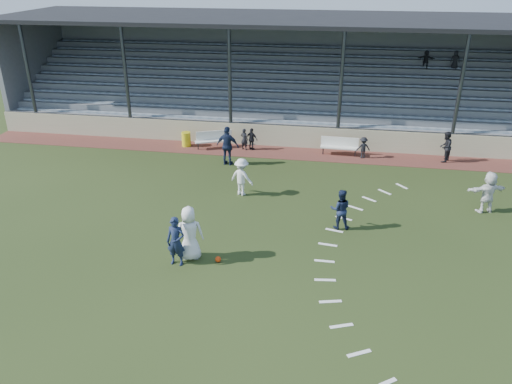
% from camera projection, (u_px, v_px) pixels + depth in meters
% --- Properties ---
extents(ground, '(90.00, 90.00, 0.00)m').
position_uv_depth(ground, '(244.00, 254.00, 17.83)').
color(ground, '#233114').
rests_on(ground, ground).
extents(cinder_track, '(34.00, 2.00, 0.02)m').
position_uv_depth(cinder_track, '(280.00, 152.00, 27.21)').
color(cinder_track, '#562922').
rests_on(cinder_track, ground).
extents(retaining_wall, '(34.00, 0.18, 1.20)m').
position_uv_depth(retaining_wall, '(283.00, 136.00, 27.90)').
color(retaining_wall, '#B4AD8B').
rests_on(retaining_wall, ground).
extents(bench_left, '(1.99, 1.24, 0.95)m').
position_uv_depth(bench_left, '(214.00, 138.00, 27.68)').
color(bench_left, silver).
rests_on(bench_left, cinder_track).
extents(bench_right, '(2.01, 0.53, 0.95)m').
position_uv_depth(bench_right, '(340.00, 145.00, 26.67)').
color(bench_right, silver).
rests_on(bench_right, cinder_track).
extents(trash_bin, '(0.50, 0.50, 0.80)m').
position_uv_depth(trash_bin, '(186.00, 139.00, 27.99)').
color(trash_bin, gold).
rests_on(trash_bin, cinder_track).
extents(football, '(0.20, 0.20, 0.20)m').
position_uv_depth(football, '(218.00, 259.00, 17.32)').
color(football, '#E53B0D').
rests_on(football, ground).
extents(player_white_lead, '(1.10, 0.87, 1.98)m').
position_uv_depth(player_white_lead, '(190.00, 233.00, 17.20)').
color(player_white_lead, white).
rests_on(player_white_lead, ground).
extents(player_navy_lead, '(0.67, 0.47, 1.78)m').
position_uv_depth(player_navy_lead, '(176.00, 241.00, 16.89)').
color(player_navy_lead, '#151F3B').
rests_on(player_navy_lead, ground).
extents(player_navy_mid, '(0.83, 0.67, 1.63)m').
position_uv_depth(player_navy_mid, '(340.00, 209.00, 19.24)').
color(player_navy_mid, '#151F3B').
rests_on(player_navy_mid, ground).
extents(player_white_wing, '(1.26, 1.00, 1.70)m').
position_uv_depth(player_white_wing, '(242.00, 177.00, 22.01)').
color(player_white_wing, white).
rests_on(player_white_wing, ground).
extents(player_navy_wing, '(1.23, 0.64, 2.01)m').
position_uv_depth(player_navy_wing, '(228.00, 146.00, 25.23)').
color(player_navy_wing, '#151F3B').
rests_on(player_navy_wing, ground).
extents(player_white_back, '(1.73, 1.01, 1.78)m').
position_uv_depth(player_white_back, '(488.00, 192.00, 20.48)').
color(player_white_back, white).
rests_on(player_white_back, ground).
extents(official, '(0.90, 0.97, 1.61)m').
position_uv_depth(official, '(445.00, 147.00, 25.64)').
color(official, black).
rests_on(official, cinder_track).
extents(sub_left_near, '(0.51, 0.42, 1.20)m').
position_uv_depth(sub_left_near, '(244.00, 139.00, 27.37)').
color(sub_left_near, black).
rests_on(sub_left_near, cinder_track).
extents(sub_left_far, '(0.78, 0.55, 1.22)m').
position_uv_depth(sub_left_far, '(252.00, 139.00, 27.35)').
color(sub_left_far, black).
rests_on(sub_left_far, cinder_track).
extents(sub_right, '(0.82, 0.59, 1.14)m').
position_uv_depth(sub_right, '(363.00, 148.00, 26.23)').
color(sub_right, black).
rests_on(sub_right, cinder_track).
extents(grandstand, '(34.60, 9.00, 6.61)m').
position_uv_depth(grandstand, '(292.00, 88.00, 31.44)').
color(grandstand, slate).
rests_on(grandstand, ground).
extents(penalty_arc, '(3.89, 14.63, 0.01)m').
position_uv_depth(penalty_arc, '(361.00, 264.00, 17.21)').
color(penalty_arc, white).
rests_on(penalty_arc, ground).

